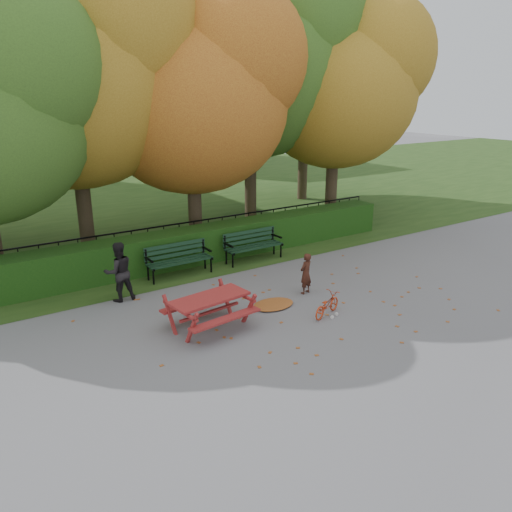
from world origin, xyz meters
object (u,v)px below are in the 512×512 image
tree_c (204,90)px  bench_right (252,243)px  tree_g (315,78)px  picnic_table (210,304)px  bench_left (178,257)px  tree_e (347,83)px  tree_b (85,68)px  tree_d (263,56)px  adult (119,272)px  bicycle (327,305)px  child (306,273)px

tree_c → bench_right: bearing=-83.3°
tree_g → picnic_table: tree_g is taller
bench_left → tree_e: bearing=14.8°
tree_c → tree_e: (5.69, -0.19, 0.26)m
tree_b → tree_d: bearing=4.4°
tree_d → bench_right: 7.07m
tree_b → picnic_table: bearing=-87.1°
adult → bicycle: size_ratio=1.49×
tree_d → picnic_table: tree_d is taller
bench_left → bicycle: bearing=-68.3°
tree_e → tree_g: bearing=65.6°
tree_d → bench_right: size_ratio=5.32×
picnic_table → bicycle: 2.66m
child → tree_d: bearing=-131.0°
bench_right → bicycle: (-0.74, -4.19, -0.26)m
tree_g → bench_left: size_ratio=4.75×
tree_b → bicycle: tree_b is taller
tree_g → child: tree_g is taller
tree_g → adult: bearing=-149.3°
adult → child: bearing=152.0°
tree_b → tree_d: tree_d is taller
tree_b → bench_left: size_ratio=4.88×
tree_e → adult: size_ratio=5.61×
tree_d → picnic_table: bearing=-131.3°
tree_b → tree_e: 9.03m
tree_e → bench_right: 7.38m
child → tree_b: bearing=-76.9°
tree_d → adult: tree_d is taller
tree_c → picnic_table: (-2.96, -5.57, -4.27)m
tree_g → adult: tree_g is taller
tree_d → tree_e: 3.15m
tree_b → adult: 6.10m
tree_d → bench_right: bearing=-128.2°
bench_left → bench_right: size_ratio=1.00×
tree_c → bicycle: tree_c is taller
tree_c → adult: 6.51m
tree_b → tree_d: size_ratio=0.92×
tree_d → tree_e: (2.64, -1.46, -0.90)m
tree_d → tree_e: tree_d is taller
tree_e → child: 8.86m
child → bicycle: child is taller
tree_d → bicycle: (-3.52, -7.72, -5.73)m
tree_d → picnic_table: size_ratio=5.28×
tree_c → tree_e: 5.70m
child → bicycle: 1.37m
tree_d → tree_b: bearing=-175.6°
bench_right → child: (-0.32, -2.91, -0.00)m
tree_g → picnic_table: (-10.46, -9.37, -4.82)m
tree_c → bench_left: tree_c is taller
tree_g → tree_e: bearing=-114.4°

